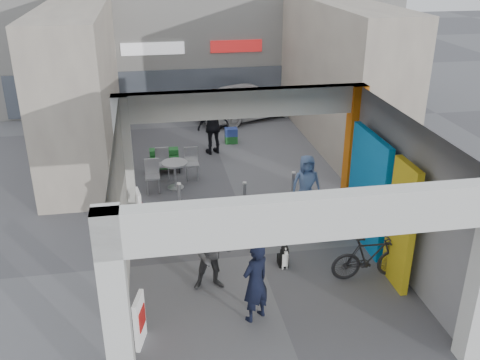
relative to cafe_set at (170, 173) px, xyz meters
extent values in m
plane|color=#5C5C61|center=(1.82, -4.49, -0.35)|extent=(90.00, 90.00, 0.00)
cube|color=silver|center=(-1.18, -8.49, 1.40)|extent=(0.40, 0.40, 3.50)
cube|color=silver|center=(-1.18, -2.49, 1.40)|extent=(0.40, 0.40, 3.50)
cube|color=orange|center=(4.82, -2.49, 1.40)|extent=(0.40, 0.40, 3.50)
plane|color=silver|center=(-1.18, -5.49, 1.40)|extent=(0.00, 6.40, 6.40)
plane|color=gray|center=(4.82, -5.49, 1.40)|extent=(0.00, 6.40, 6.40)
cube|color=#0C7CCF|center=(4.52, -4.29, 1.05)|extent=(0.15, 2.00, 2.80)
cube|color=gold|center=(4.52, -6.09, 1.05)|extent=(0.15, 1.00, 2.80)
plane|color=#B7B7B2|center=(1.82, -5.49, 3.15)|extent=(6.40, 6.40, 0.00)
cube|color=silver|center=(1.82, -2.44, 2.80)|extent=(6.40, 0.30, 0.70)
cube|color=silver|center=(1.82, -8.54, 2.80)|extent=(6.40, 0.30, 0.70)
cube|color=silver|center=(1.82, -2.27, 2.75)|extent=(4.20, 0.05, 0.55)
cube|color=white|center=(1.82, 9.51, 3.65)|extent=(18.00, 4.00, 8.00)
cube|color=#515966|center=(1.82, 7.46, 0.65)|extent=(16.20, 0.06, 1.80)
cube|color=white|center=(-0.18, 7.47, 2.45)|extent=(2.60, 0.06, 0.50)
cube|color=red|center=(3.32, 7.47, 2.45)|extent=(2.20, 0.06, 0.50)
cube|color=#BBAF9B|center=(-2.68, 3.01, 2.15)|extent=(2.00, 9.00, 5.00)
cube|color=#BBAF9B|center=(6.32, 3.01, 2.15)|extent=(2.00, 9.00, 5.00)
cylinder|color=#9799A0|center=(0.15, -2.05, 0.10)|extent=(0.09, 0.09, 0.90)
cylinder|color=#9799A0|center=(1.91, -2.22, 0.08)|extent=(0.09, 0.09, 0.87)
cylinder|color=#9799A0|center=(3.36, -1.89, 0.11)|extent=(0.09, 0.09, 0.92)
cube|color=silver|center=(-0.93, -7.10, 0.15)|extent=(0.21, 0.55, 1.00)
cube|color=red|center=(-0.89, -7.10, 0.20)|extent=(0.13, 0.38, 0.40)
cube|color=silver|center=(-0.93, -2.54, 0.15)|extent=(0.17, 0.56, 1.00)
cube|color=red|center=(-0.89, -2.54, 0.20)|extent=(0.10, 0.39, 0.40)
cylinder|color=#A9A9AE|center=(0.13, -0.31, 0.05)|extent=(0.07, 0.07, 0.80)
cylinder|color=#A9A9AE|center=(0.13, -0.31, -0.34)|extent=(0.49, 0.49, 0.02)
cylinder|color=#A9A9AE|center=(0.13, -0.31, 0.45)|extent=(0.78, 0.78, 0.06)
cube|color=#A9A9AE|center=(-0.54, -0.54, -0.10)|extent=(0.42, 0.42, 0.50)
cube|color=#A9A9AE|center=(-0.54, -0.34, 0.39)|extent=(0.42, 0.06, 0.50)
cube|color=#A9A9AE|center=(0.69, 0.24, -0.10)|extent=(0.42, 0.42, 0.50)
cube|color=#A9A9AE|center=(0.69, 0.45, 0.39)|extent=(0.42, 0.06, 0.50)
cube|color=#A9A9AE|center=(-0.20, 0.36, -0.10)|extent=(0.42, 0.42, 0.50)
cube|color=#A9A9AE|center=(-0.20, 0.56, 0.39)|extent=(0.42, 0.06, 0.50)
cube|color=black|center=(-0.13, 1.00, -0.22)|extent=(1.10, 0.55, 0.27)
cube|color=#18571D|center=(-0.13, 0.87, -0.08)|extent=(0.92, 0.32, 0.16)
cube|color=#18571D|center=(-0.13, 1.00, 0.10)|extent=(0.92, 0.32, 0.16)
cube|color=#18571D|center=(-0.13, 1.14, 0.29)|extent=(0.92, 0.32, 0.16)
cube|color=#18571D|center=(2.42, 3.33, -0.21)|extent=(0.46, 0.37, 0.28)
cube|color=navy|center=(2.42, 3.33, 0.07)|extent=(0.46, 0.37, 0.28)
cube|color=black|center=(2.29, -5.00, -0.24)|extent=(0.22, 0.30, 0.22)
cube|color=black|center=(2.29, -5.12, -0.08)|extent=(0.18, 0.15, 0.33)
cube|color=silver|center=(2.29, -5.20, -0.11)|extent=(0.14, 0.03, 0.31)
cylinder|color=silver|center=(2.24, -5.18, -0.22)|extent=(0.04, 0.04, 0.26)
cylinder|color=silver|center=(2.35, -5.18, -0.22)|extent=(0.04, 0.04, 0.26)
sphere|color=black|center=(2.29, -5.14, 0.13)|extent=(0.18, 0.18, 0.18)
cube|color=silver|center=(2.29, -5.23, 0.11)|extent=(0.07, 0.11, 0.06)
cone|color=black|center=(2.25, -5.10, 0.21)|extent=(0.06, 0.06, 0.07)
cone|color=black|center=(2.34, -5.10, 0.21)|extent=(0.06, 0.06, 0.07)
imported|color=black|center=(1.28, -6.77, 0.50)|extent=(0.74, 0.67, 1.70)
imported|color=#444447|center=(0.60, -5.61, 0.50)|extent=(0.85, 0.67, 1.72)
imported|color=#5773A9|center=(3.55, -2.48, 0.47)|extent=(0.82, 0.55, 1.64)
imported|color=black|center=(1.64, 2.38, 0.64)|extent=(1.25, 0.81, 1.99)
imported|color=black|center=(4.12, -4.18, 0.11)|extent=(1.80, 0.75, 0.92)
imported|color=black|center=(4.02, -5.82, 0.16)|extent=(1.72, 0.53, 1.02)
imported|color=silver|center=(3.60, 6.21, 0.41)|extent=(4.85, 3.42, 1.53)
camera|label=1|loc=(-0.48, -15.15, 6.44)|focal=40.00mm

